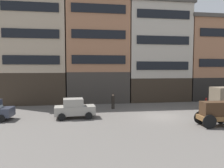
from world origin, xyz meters
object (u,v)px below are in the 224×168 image
at_px(sedan_dark, 75,108).
at_px(fire_hydrant_curbside, 206,101).
at_px(pedestrian_officer, 113,100).
at_px(cargo_wagon, 216,112).

distance_m(sedan_dark, fire_hydrant_curbside, 17.50).
bearing_deg(pedestrian_officer, cargo_wagon, -49.87).
height_order(sedan_dark, pedestrian_officer, sedan_dark).
height_order(cargo_wagon, fire_hydrant_curbside, cargo_wagon).
distance_m(cargo_wagon, fire_hydrant_curbside, 11.22).
bearing_deg(fire_hydrant_curbside, cargo_wagon, -118.57).
bearing_deg(cargo_wagon, fire_hydrant_curbside, 61.43).
xyz_separation_m(sedan_dark, pedestrian_officer, (4.23, 3.87, 0.07)).
xyz_separation_m(cargo_wagon, sedan_dark, (-11.31, 4.52, -0.23)).
relative_size(cargo_wagon, fire_hydrant_curbside, 3.60).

